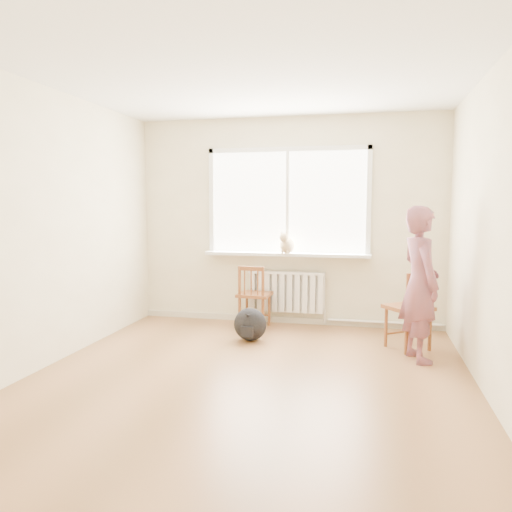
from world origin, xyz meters
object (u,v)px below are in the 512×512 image
Objects in this scene: chair_left at (254,297)px; chair_right at (411,310)px; person at (420,284)px; backpack at (250,324)px; cat at (287,244)px.

chair_left is 0.94× the size of chair_right.
backpack is at bearing 60.98° from person.
person is at bearing 59.22° from chair_right.
cat reaches higher than chair_left.
chair_right reaches higher than backpack.
chair_right is at bearing -11.86° from person.
person is at bearing -26.94° from cat.
backpack is at bearing -36.89° from chair_right.
person is 3.59× the size of cat.
chair_right is at bearing 167.62° from chair_left.
chair_right is (1.88, -0.54, 0.03)m from chair_left.
chair_right is 0.55× the size of person.
person is (1.92, -0.89, 0.37)m from chair_left.
chair_left is 0.52× the size of person.
backpack is at bearing 102.79° from chair_left.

